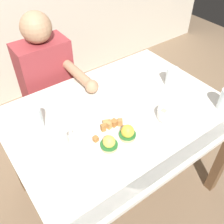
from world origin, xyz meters
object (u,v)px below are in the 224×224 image
object	(u,v)px
diner_person	(50,84)
dining_table	(120,127)
eggs_benedict_plate	(117,139)
water_glass_extra	(171,78)
coffee_mug	(60,138)
water_glass_far	(36,120)
fruit_bowl	(168,114)
fork	(87,86)

from	to	relation	value
diner_person	dining_table	bearing A→B (deg)	-75.93
eggs_benedict_plate	water_glass_extra	bearing A→B (deg)	18.24
eggs_benedict_plate	coffee_mug	bearing A→B (deg)	147.62
water_glass_far	dining_table	bearing A→B (deg)	-21.75
eggs_benedict_plate	coffee_mug	xyz separation A→B (m)	(-0.23, 0.14, 0.03)
eggs_benedict_plate	fruit_bowl	world-z (taller)	eggs_benedict_plate
water_glass_far	diner_person	world-z (taller)	diner_person
fork	water_glass_far	distance (m)	0.43
dining_table	water_glass_extra	size ratio (longest dim) A/B	10.21
dining_table	fork	world-z (taller)	fork
eggs_benedict_plate	fork	xyz separation A→B (m)	(0.12, 0.48, -0.02)
coffee_mug	water_glass_extra	size ratio (longest dim) A/B	0.95
water_glass_far	diner_person	size ratio (longest dim) A/B	0.11
water_glass_far	water_glass_extra	xyz separation A→B (m)	(0.83, -0.14, -0.00)
coffee_mug	eggs_benedict_plate	bearing A→B (deg)	-32.38
fruit_bowl	water_glass_extra	world-z (taller)	water_glass_extra
coffee_mug	water_glass_far	bearing A→B (deg)	104.53
eggs_benedict_plate	coffee_mug	world-z (taller)	coffee_mug
water_glass_far	diner_person	xyz separation A→B (m)	(0.26, 0.44, -0.15)
dining_table	eggs_benedict_plate	world-z (taller)	eggs_benedict_plate
fruit_bowl	water_glass_extra	size ratio (longest dim) A/B	1.02
fork	water_glass_far	xyz separation A→B (m)	(-0.40, -0.16, 0.05)
fruit_bowl	fork	distance (m)	0.54
fork	diner_person	distance (m)	0.32
coffee_mug	water_glass_extra	world-z (taller)	water_glass_extra
eggs_benedict_plate	water_glass_far	xyz separation A→B (m)	(-0.27, 0.32, 0.03)
fruit_bowl	water_glass_far	distance (m)	0.69
coffee_mug	water_glass_far	world-z (taller)	water_glass_far
eggs_benedict_plate	fruit_bowl	distance (m)	0.32
eggs_benedict_plate	water_glass_far	bearing A→B (deg)	130.57
fruit_bowl	fork	world-z (taller)	fruit_bowl
dining_table	fork	size ratio (longest dim) A/B	8.04
water_glass_far	diner_person	bearing A→B (deg)	59.03
eggs_benedict_plate	fork	bearing A→B (deg)	75.58
water_glass_extra	fruit_bowl	bearing A→B (deg)	-138.30
eggs_benedict_plate	water_glass_extra	size ratio (longest dim) A/B	2.30
coffee_mug	water_glass_extra	bearing A→B (deg)	2.71
dining_table	coffee_mug	bearing A→B (deg)	-178.37
dining_table	eggs_benedict_plate	bearing A→B (deg)	-131.68
eggs_benedict_plate	water_glass_far	distance (m)	0.42
fruit_bowl	water_glass_far	size ratio (longest dim) A/B	0.93
dining_table	diner_person	distance (m)	0.62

